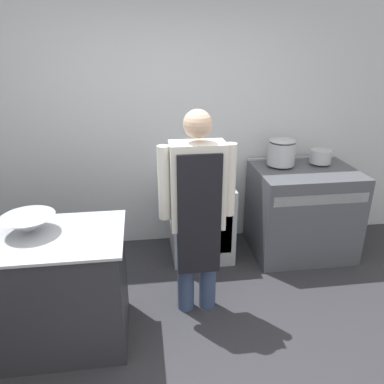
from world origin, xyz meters
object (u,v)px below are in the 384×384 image
object	(u,v)px
fridge_unit	(201,219)
person_cook	(197,206)
mixing_bowl	(29,224)
stock_pot	(281,151)
sauce_pot	(321,156)
stove	(302,211)

from	to	relation	value
fridge_unit	person_cook	xyz separation A→B (m)	(-0.17, -0.89, 0.56)
fridge_unit	mixing_bowl	size ratio (longest dim) A/B	2.17
fridge_unit	person_cook	distance (m)	1.07
person_cook	stock_pot	xyz separation A→B (m)	(1.01, 0.94, 0.13)
person_cook	mixing_bowl	distance (m)	1.22
fridge_unit	person_cook	world-z (taller)	person_cook
stock_pot	person_cook	bearing A→B (deg)	-137.21
fridge_unit	person_cook	size ratio (longest dim) A/B	0.47
fridge_unit	sauce_pot	distance (m)	1.41
sauce_pot	mixing_bowl	bearing A→B (deg)	-157.69
stove	fridge_unit	xyz separation A→B (m)	(-1.07, 0.10, -0.06)
stove	mixing_bowl	size ratio (longest dim) A/B	2.76
person_cook	mixing_bowl	bearing A→B (deg)	-172.89
mixing_bowl	stock_pot	distance (m)	2.48
person_cook	sauce_pot	world-z (taller)	person_cook
fridge_unit	stove	bearing A→B (deg)	-5.12
mixing_bowl	person_cook	bearing A→B (deg)	7.11
person_cook	mixing_bowl	xyz separation A→B (m)	(-1.21, -0.15, -0.00)
sauce_pot	person_cook	bearing A→B (deg)	-147.02
fridge_unit	sauce_pot	world-z (taller)	sauce_pot
stock_pot	sauce_pot	world-z (taller)	stock_pot
person_cook	sauce_pot	distance (m)	1.72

